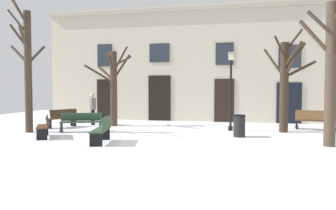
{
  "coord_description": "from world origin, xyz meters",
  "views": [
    {
      "loc": [
        3.26,
        -12.88,
        1.99
      ],
      "look_at": [
        0.0,
        1.44,
        1.25
      ],
      "focal_mm": 36.71,
      "sensor_mm": 36.0,
      "label": 1
    }
  ],
  "objects_px": {
    "bench_far_corner": "(81,122)",
    "bench_back_to_back_right": "(62,118)",
    "bench_facing_shops": "(44,126)",
    "streetlamp": "(231,82)",
    "tree_right_of_center": "(113,84)",
    "tree_foreground": "(27,66)",
    "litter_bin": "(239,126)",
    "bench_by_litter_bin": "(102,130)",
    "tree_near_facade": "(285,81)",
    "bench_back_to_back_left": "(315,120)",
    "person_crossing_plaza": "(93,107)",
    "tree_left_of_center": "(331,69)"
  },
  "relations": [
    {
      "from": "streetlamp",
      "to": "bench_facing_shops",
      "type": "distance_m",
      "value": 8.36
    },
    {
      "from": "tree_foreground",
      "to": "bench_by_litter_bin",
      "type": "xyz_separation_m",
      "value": [
        4.42,
        -2.05,
        -2.46
      ]
    },
    {
      "from": "tree_foreground",
      "to": "litter_bin",
      "type": "bearing_deg",
      "value": 3.87
    },
    {
      "from": "tree_foreground",
      "to": "tree_near_facade",
      "type": "xyz_separation_m",
      "value": [
        11.16,
        2.57,
        -0.67
      ]
    },
    {
      "from": "bench_facing_shops",
      "to": "streetlamp",
      "type": "bearing_deg",
      "value": 87.95
    },
    {
      "from": "tree_right_of_center",
      "to": "bench_facing_shops",
      "type": "bearing_deg",
      "value": -104.11
    },
    {
      "from": "streetlamp",
      "to": "bench_back_to_back_left",
      "type": "bearing_deg",
      "value": 16.81
    },
    {
      "from": "bench_back_to_back_left",
      "to": "person_crossing_plaza",
      "type": "relative_size",
      "value": 1.09
    },
    {
      "from": "streetlamp",
      "to": "bench_by_litter_bin",
      "type": "height_order",
      "value": "streetlamp"
    },
    {
      "from": "tree_foreground",
      "to": "bench_back_to_back_left",
      "type": "distance_m",
      "value": 13.45
    },
    {
      "from": "tree_near_facade",
      "to": "litter_bin",
      "type": "distance_m",
      "value": 3.3
    },
    {
      "from": "bench_facing_shops",
      "to": "tree_near_facade",
      "type": "bearing_deg",
      "value": 81.4
    },
    {
      "from": "litter_bin",
      "to": "bench_by_litter_bin",
      "type": "relative_size",
      "value": 0.52
    },
    {
      "from": "streetlamp",
      "to": "bench_back_to_back_left",
      "type": "xyz_separation_m",
      "value": [
        3.9,
        1.18,
        -1.79
      ]
    },
    {
      "from": "tree_foreground",
      "to": "streetlamp",
      "type": "distance_m",
      "value": 9.18
    },
    {
      "from": "litter_bin",
      "to": "bench_far_corner",
      "type": "relative_size",
      "value": 0.48
    },
    {
      "from": "bench_back_to_back_right",
      "to": "litter_bin",
      "type": "bearing_deg",
      "value": 107.27
    },
    {
      "from": "bench_far_corner",
      "to": "bench_by_litter_bin",
      "type": "distance_m",
      "value": 3.5
    },
    {
      "from": "streetlamp",
      "to": "bench_facing_shops",
      "type": "relative_size",
      "value": 2.41
    },
    {
      "from": "tree_right_of_center",
      "to": "person_crossing_plaza",
      "type": "bearing_deg",
      "value": 171.79
    },
    {
      "from": "litter_bin",
      "to": "bench_facing_shops",
      "type": "xyz_separation_m",
      "value": [
        -7.61,
        -1.9,
        -0.01
      ]
    },
    {
      "from": "tree_right_of_center",
      "to": "bench_by_litter_bin",
      "type": "distance_m",
      "value": 5.82
    },
    {
      "from": "streetlamp",
      "to": "bench_far_corner",
      "type": "height_order",
      "value": "streetlamp"
    },
    {
      "from": "tree_right_of_center",
      "to": "tree_left_of_center",
      "type": "bearing_deg",
      "value": -24.12
    },
    {
      "from": "tree_foreground",
      "to": "bench_far_corner",
      "type": "height_order",
      "value": "tree_foreground"
    },
    {
      "from": "tree_left_of_center",
      "to": "streetlamp",
      "type": "relative_size",
      "value": 1.37
    },
    {
      "from": "bench_facing_shops",
      "to": "person_crossing_plaza",
      "type": "distance_m",
      "value": 4.75
    },
    {
      "from": "bench_back_to_back_left",
      "to": "tree_left_of_center",
      "type": "bearing_deg",
      "value": 95.67
    },
    {
      "from": "bench_far_corner",
      "to": "bench_by_litter_bin",
      "type": "bearing_deg",
      "value": -72.9
    },
    {
      "from": "tree_right_of_center",
      "to": "bench_facing_shops",
      "type": "xyz_separation_m",
      "value": [
        -1.14,
        -4.54,
        -1.74
      ]
    },
    {
      "from": "streetlamp",
      "to": "bench_back_to_back_left",
      "type": "distance_m",
      "value": 4.45
    },
    {
      "from": "litter_bin",
      "to": "bench_facing_shops",
      "type": "height_order",
      "value": "litter_bin"
    },
    {
      "from": "bench_far_corner",
      "to": "bench_facing_shops",
      "type": "height_order",
      "value": "bench_facing_shops"
    },
    {
      "from": "tree_right_of_center",
      "to": "bench_back_to_back_right",
      "type": "height_order",
      "value": "tree_right_of_center"
    },
    {
      "from": "bench_by_litter_bin",
      "to": "bench_facing_shops",
      "type": "height_order",
      "value": "bench_by_litter_bin"
    },
    {
      "from": "tree_left_of_center",
      "to": "tree_near_facade",
      "type": "bearing_deg",
      "value": 106.85
    },
    {
      "from": "tree_foreground",
      "to": "person_crossing_plaza",
      "type": "xyz_separation_m",
      "value": [
        1.49,
        3.44,
        -1.99
      ]
    },
    {
      "from": "tree_foreground",
      "to": "litter_bin",
      "type": "height_order",
      "value": "tree_foreground"
    },
    {
      "from": "litter_bin",
      "to": "bench_back_to_back_left",
      "type": "bearing_deg",
      "value": 42.45
    },
    {
      "from": "bench_far_corner",
      "to": "bench_back_to_back_right",
      "type": "xyz_separation_m",
      "value": [
        -1.71,
        1.33,
        0.02
      ]
    },
    {
      "from": "tree_right_of_center",
      "to": "bench_back_to_back_left",
      "type": "distance_m",
      "value": 10.09
    },
    {
      "from": "bench_far_corner",
      "to": "bench_back_to_back_left",
      "type": "height_order",
      "value": "bench_back_to_back_left"
    },
    {
      "from": "tree_left_of_center",
      "to": "tree_right_of_center",
      "type": "bearing_deg",
      "value": 155.88
    },
    {
      "from": "bench_far_corner",
      "to": "litter_bin",
      "type": "bearing_deg",
      "value": -22.41
    },
    {
      "from": "bench_back_to_back_left",
      "to": "tree_near_facade",
      "type": "bearing_deg",
      "value": 49.73
    },
    {
      "from": "tree_near_facade",
      "to": "streetlamp",
      "type": "height_order",
      "value": "tree_near_facade"
    },
    {
      "from": "bench_facing_shops",
      "to": "bench_by_litter_bin",
      "type": "bearing_deg",
      "value": 44.31
    },
    {
      "from": "tree_foreground",
      "to": "litter_bin",
      "type": "relative_size",
      "value": 6.58
    },
    {
      "from": "bench_far_corner",
      "to": "bench_back_to_back_right",
      "type": "bearing_deg",
      "value": 119.99
    },
    {
      "from": "bench_by_litter_bin",
      "to": "bench_back_to_back_left",
      "type": "bearing_deg",
      "value": 112.54
    }
  ]
}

